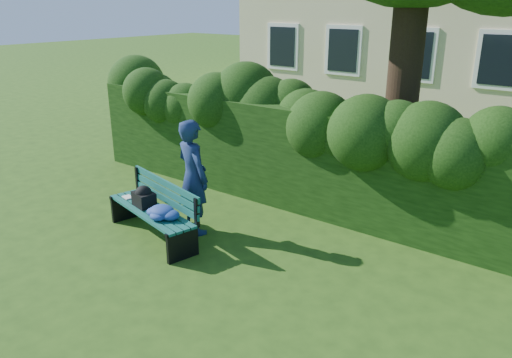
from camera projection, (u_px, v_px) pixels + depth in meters
The scene contains 4 objects.
ground at pixel (232, 249), 7.47m from camera, with size 80.00×80.00×0.00m, color #294A14.
hedge at pixel (311, 158), 8.81m from camera, with size 10.00×1.00×1.80m.
park_bench at pixel (155, 208), 7.67m from camera, with size 2.00×0.97×0.89m.
man_reading at pixel (193, 177), 7.77m from camera, with size 0.67×0.44×1.83m, color navy.
Camera 1 is at (4.36, -5.08, 3.49)m, focal length 35.00 mm.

